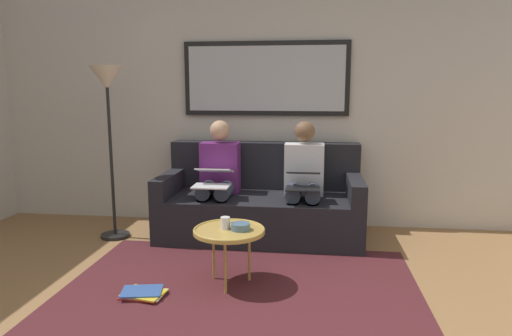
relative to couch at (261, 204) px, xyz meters
The scene contains 13 objects.
wall_rear 1.10m from the couch, 90.00° to the right, with size 6.00×0.12×2.60m, color beige.
area_rug 1.30m from the couch, 90.00° to the left, with size 2.60×1.80×0.01m, color #4C1E23.
couch is the anchor object (origin of this frame).
framed_mirror 1.30m from the couch, 90.00° to the right, with size 1.72×0.05×0.76m.
coffee_table 1.23m from the couch, 85.43° to the left, with size 0.53×0.53×0.44m.
cup 1.22m from the couch, 83.94° to the left, with size 0.07×0.07×0.09m, color silver.
bowl 1.22m from the couch, 89.43° to the left, with size 0.14×0.14×0.05m, color slate.
person_left 0.52m from the couch, behind, with size 0.38×0.58×1.14m.
laptop_black 0.61m from the couch, 143.30° to the left, with size 0.30×0.36×0.15m.
person_right 0.52m from the couch, ahead, with size 0.38×0.58×1.14m.
laptop_white 0.61m from the couch, 36.04° to the left, with size 0.33×0.38×0.16m.
magazine_stack 1.66m from the couch, 66.01° to the left, with size 0.33×0.26×0.04m.
standing_lamp 1.80m from the couch, 10.61° to the left, with size 0.32×0.32×1.66m.
Camera 1 is at (-0.51, 2.26, 1.45)m, focal length 31.93 mm.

